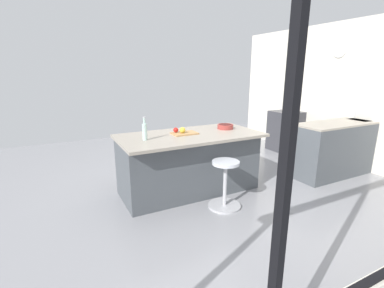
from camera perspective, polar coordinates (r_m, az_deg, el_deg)
The scene contains 12 objects.
ground_plane at distance 4.45m, azimuth 1.31°, elevation -8.73°, with size 8.13×8.13×0.00m, color gray.
window_panel_rear at distance 2.33m, azimuth 34.92°, elevation -9.44°, with size 6.25×0.12×2.69m.
interior_partition_left at distance 6.23m, azimuth 27.91°, elevation 9.18°, with size 0.15×5.30×2.69m.
sink_cabinet at distance 5.74m, azimuth 29.71°, elevation -0.30°, with size 2.38×0.60×1.21m.
oven_range at distance 6.67m, azimuth 18.72°, elevation 2.57°, with size 0.60×0.61×0.90m.
kitchen_island at distance 4.14m, azimuth -0.62°, elevation -3.81°, with size 2.07×1.03×0.89m.
stool_by_window at distance 3.73m, azimuth 6.83°, elevation -8.56°, with size 0.44×0.44×0.65m.
cutting_board at distance 4.00m, azimuth -1.55°, elevation 2.22°, with size 0.36×0.24×0.02m, color tan.
apple_red at distance 4.01m, azimuth -3.37°, elevation 2.92°, with size 0.07×0.07×0.07m, color red.
apple_yellow at distance 3.97m, azimuth -1.97°, elevation 2.90°, with size 0.09×0.09×0.09m, color gold.
water_bottle at distance 3.66m, azimuth -9.75°, elevation 2.64°, with size 0.06×0.06×0.31m.
fruit_bowl at distance 4.39m, azimuth 6.91°, elevation 3.65°, with size 0.25×0.25×0.07m.
Camera 1 is at (1.96, 3.58, 1.78)m, focal length 25.79 mm.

